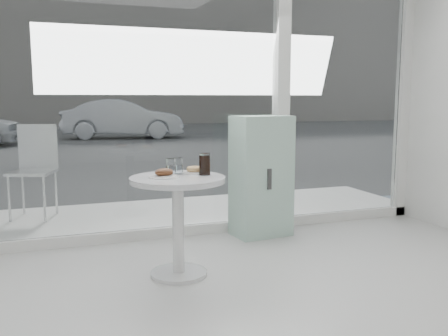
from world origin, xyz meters
name	(u,v)px	position (x,y,z in m)	size (l,w,h in m)	color
storefront	(205,61)	(0.07, 3.00, 1.71)	(5.00, 0.14, 3.00)	silver
main_table	(178,205)	(-0.50, 1.90, 0.55)	(0.72, 0.72, 0.77)	silver
patio_deck	(179,214)	(0.00, 3.80, 0.03)	(5.60, 1.60, 0.05)	white
street	(88,138)	(0.00, 16.00, 0.00)	(40.00, 24.00, 0.00)	#373737
far_building	(69,45)	(0.00, 25.00, 4.00)	(40.00, 2.00, 8.00)	gray
mint_cabinet	(261,176)	(0.57, 2.74, 0.59)	(0.59, 0.42, 1.19)	#8DB4A2
patio_chair	(35,165)	(-1.54, 4.14, 0.63)	(0.57, 0.57, 1.02)	silver
car_silver	(123,119)	(1.13, 15.43, 0.66)	(1.40, 4.00, 1.32)	#AEB0B6
plate_fritter	(165,174)	(-0.60, 1.91, 0.80)	(0.23, 0.23, 0.07)	white
plate_donut	(194,171)	(-0.33, 2.04, 0.79)	(0.21, 0.21, 0.05)	white
water_tumbler_a	(171,168)	(-0.52, 2.02, 0.83)	(0.08, 0.08, 0.13)	white
water_tumbler_b	(178,167)	(-0.45, 2.06, 0.83)	(0.08, 0.08, 0.13)	white
cola_glass	(205,165)	(-0.28, 1.92, 0.85)	(0.09, 0.09, 0.17)	white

